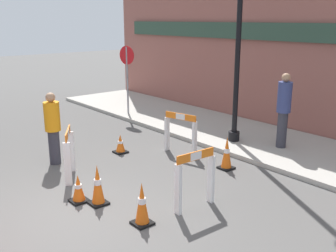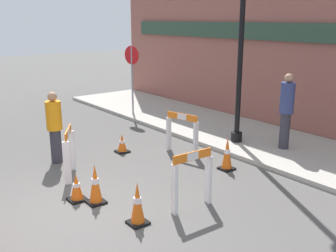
{
  "view_description": "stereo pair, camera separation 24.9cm",
  "coord_description": "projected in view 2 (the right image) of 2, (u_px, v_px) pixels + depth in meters",
  "views": [
    {
      "loc": [
        5.44,
        -2.29,
        3.16
      ],
      "look_at": [
        -0.59,
        2.78,
        1.0
      ],
      "focal_mm": 42.0,
      "sensor_mm": 36.0,
      "label": 1
    },
    {
      "loc": [
        5.6,
        -2.09,
        3.16
      ],
      "look_at": [
        -0.59,
        2.78,
        1.0
      ],
      "focal_mm": 42.0,
      "sensor_mm": 36.0,
      "label": 2
    }
  ],
  "objects": [
    {
      "name": "ground_plane",
      "position": [
        55.0,
        222.0,
        6.33
      ],
      "size": [
        60.0,
        60.0,
        0.0
      ],
      "primitive_type": "plane",
      "color": "#565451"
    },
    {
      "name": "traffic_cone_0",
      "position": [
        76.0,
        188.0,
        7.01
      ],
      "size": [
        0.3,
        0.3,
        0.51
      ],
      "color": "black",
      "rests_on": "ground_plane"
    },
    {
      "name": "stop_sign",
      "position": [
        132.0,
        68.0,
        12.76
      ],
      "size": [
        0.59,
        0.16,
        2.21
      ],
      "rotation": [
        0.0,
        0.0,
        3.38
      ],
      "color": "gray",
      "rests_on": "sidewalk_slab"
    },
    {
      "name": "barricade_2",
      "position": [
        182.0,
        132.0,
        9.39
      ],
      "size": [
        0.87,
        0.33,
        0.99
      ],
      "rotation": [
        0.0,
        0.0,
        9.67
      ],
      "color": "white",
      "rests_on": "ground_plane"
    },
    {
      "name": "person_worker",
      "position": [
        54.0,
        125.0,
        8.72
      ],
      "size": [
        0.47,
        0.47,
        1.62
      ],
      "rotation": [
        0.0,
        0.0,
        0.53
      ],
      "color": "#33333D",
      "rests_on": "ground_plane"
    },
    {
      "name": "storefront_facade",
      "position": [
        325.0,
        35.0,
        10.04
      ],
      "size": [
        18.0,
        0.22,
        5.5
      ],
      "color": "#93564C",
      "rests_on": "ground_plane"
    },
    {
      "name": "sidewalk_slab",
      "position": [
        281.0,
        147.0,
        9.86
      ],
      "size": [
        18.0,
        2.87,
        0.11
      ],
      "color": "#ADA89E",
      "rests_on": "ground_plane"
    },
    {
      "name": "barricade_1",
      "position": [
        192.0,
        178.0,
        6.64
      ],
      "size": [
        0.17,
        0.8,
        1.03
      ],
      "rotation": [
        0.0,
        0.0,
        7.81
      ],
      "color": "white",
      "rests_on": "ground_plane"
    },
    {
      "name": "traffic_cone_3",
      "position": [
        95.0,
        184.0,
        6.87
      ],
      "size": [
        0.3,
        0.3,
        0.73
      ],
      "color": "black",
      "rests_on": "ground_plane"
    },
    {
      "name": "traffic_cone_2",
      "position": [
        138.0,
        204.0,
        6.17
      ],
      "size": [
        0.3,
        0.3,
        0.71
      ],
      "color": "black",
      "rests_on": "ground_plane"
    },
    {
      "name": "barricade_0",
      "position": [
        69.0,
        151.0,
        7.98
      ],
      "size": [
        0.76,
        0.54,
        1.03
      ],
      "rotation": [
        0.0,
        0.0,
        5.73
      ],
      "color": "white",
      "rests_on": "ground_plane"
    },
    {
      "name": "traffic_cone_4",
      "position": [
        122.0,
        144.0,
        9.55
      ],
      "size": [
        0.3,
        0.3,
        0.46
      ],
      "color": "black",
      "rests_on": "ground_plane"
    },
    {
      "name": "traffic_cone_1",
      "position": [
        227.0,
        154.0,
        8.43
      ],
      "size": [
        0.3,
        0.3,
        0.72
      ],
      "color": "black",
      "rests_on": "ground_plane"
    },
    {
      "name": "person_pedestrian",
      "position": [
        286.0,
        109.0,
        9.33
      ],
      "size": [
        0.39,
        0.39,
        1.82
      ],
      "rotation": [
        0.0,
        0.0,
        3.31
      ],
      "color": "#33333D",
      "rests_on": "sidewalk_slab"
    }
  ]
}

